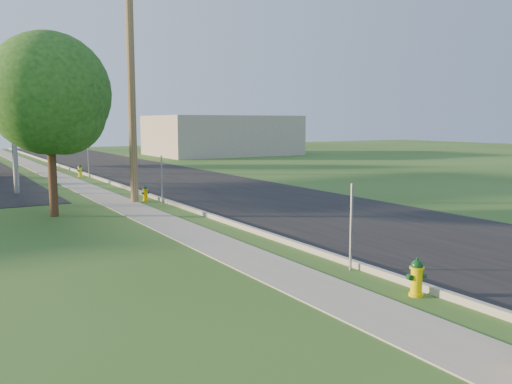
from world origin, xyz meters
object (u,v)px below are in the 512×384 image
Objects in this scene: price_pylon at (11,77)px; hydrant_near at (417,278)px; tree_verge at (52,98)px; utility_pole_mid at (131,83)px; hydrant_mid at (145,193)px; hydrant_far at (80,171)px; utility_pole_far at (50,101)px.

price_pylon is 9.05× the size of hydrant_near.
tree_verge reaches higher than hydrant_near.
tree_verge is at bearing -86.80° from price_pylon.
utility_pole_mid reaches higher than tree_verge.
utility_pole_mid is 1.51× the size of tree_verge.
hydrant_near is at bearing -89.28° from hydrant_mid.
hydrant_mid is (4.43, -5.33, -5.11)m from price_pylon.
price_pylon is at bearing -124.30° from hydrant_far.
price_pylon reaches higher than tree_verge.
utility_pole_far is 33.20m from hydrant_near.
utility_pole_far reaches higher than price_pylon.
utility_pole_far is at bearing 90.00° from utility_pole_mid.
tree_verge is at bearing -152.45° from hydrant_mid.
utility_pole_far is at bearing 72.67° from price_pylon.
utility_pole_far is at bearing 94.83° from hydrant_far.
hydrant_far is at bearing 87.56° from utility_pole_mid.
tree_verge is at bearing 107.97° from hydrant_near.
tree_verge is 9.76× the size of hydrant_mid.
utility_pole_mid is 1.43× the size of price_pylon.
hydrant_far is (3.99, 13.89, -3.81)m from tree_verge.
price_pylon is 10.28× the size of hydrant_mid.
hydrant_far reaches higher than hydrant_mid.
utility_pole_mid is 4.66m from hydrant_mid.
price_pylon is at bearing 102.77° from hydrant_near.
utility_pole_far reaches higher than tree_verge.
utility_pole_mid is 12.82m from hydrant_far.
price_pylon is (-3.90, 5.50, 0.48)m from utility_pole_mid.
hydrant_far is (-0.02, 11.79, 0.06)m from hydrant_mid.
tree_verge is 14.94m from hydrant_far.
hydrant_near is 26.86m from hydrant_far.
tree_verge is at bearing -106.05° from hydrant_far.
hydrant_near is (0.72, -14.89, -4.58)m from utility_pole_mid.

